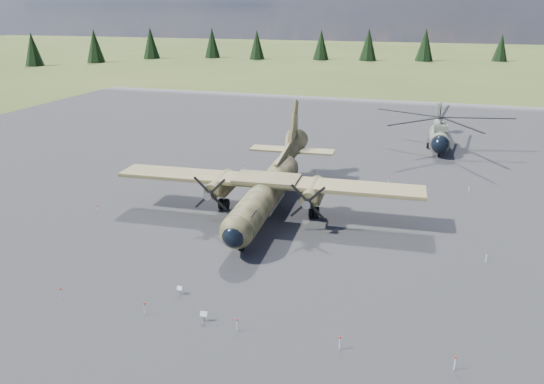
# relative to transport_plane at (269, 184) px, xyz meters

# --- Properties ---
(ground) EXTENTS (500.00, 500.00, 0.00)m
(ground) POSITION_rel_transport_plane_xyz_m (1.81, -5.27, -2.59)
(ground) COLOR #59612B
(ground) RESTS_ON ground
(apron) EXTENTS (120.00, 120.00, 0.04)m
(apron) POSITION_rel_transport_plane_xyz_m (1.81, 4.73, -2.59)
(apron) COLOR #5B5C61
(apron) RESTS_ON ground
(transport_plane) EXTENTS (27.37, 24.85, 9.02)m
(transport_plane) POSITION_rel_transport_plane_xyz_m (0.00, 0.00, 0.00)
(transport_plane) COLOR #32381E
(transport_plane) RESTS_ON ground
(helicopter_near) EXTENTS (18.81, 21.80, 4.63)m
(helicopter_near) POSITION_rel_transport_plane_xyz_m (14.73, 26.77, 0.69)
(helicopter_near) COLOR slate
(helicopter_near) RESTS_ON ground
(info_placard_left) EXTENTS (0.40, 0.21, 0.61)m
(info_placard_left) POSITION_rel_transport_plane_xyz_m (-1.23, -15.94, -2.19)
(info_placard_left) COLOR gray
(info_placard_left) RESTS_ON ground
(info_placard_right) EXTENTS (0.45, 0.23, 0.68)m
(info_placard_right) POSITION_rel_transport_plane_xyz_m (1.54, -18.38, -2.14)
(info_placard_right) COLOR gray
(info_placard_right) RESTS_ON ground
(barrier_fence) EXTENTS (33.12, 29.62, 0.85)m
(barrier_fence) POSITION_rel_transport_plane_xyz_m (1.35, -5.35, -2.08)
(barrier_fence) COLOR silver
(barrier_fence) RESTS_ON ground
(treeline) EXTENTS (329.46, 322.69, 10.93)m
(treeline) POSITION_rel_transport_plane_xyz_m (-1.07, 0.42, 2.24)
(treeline) COLOR black
(treeline) RESTS_ON ground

